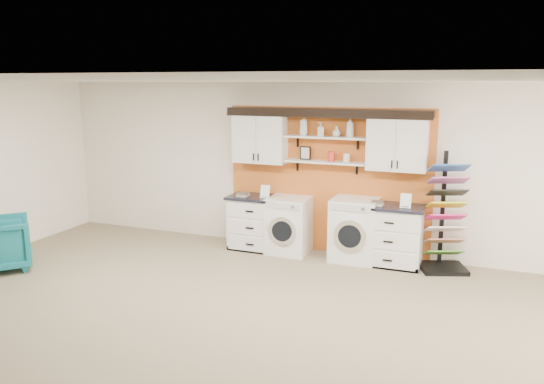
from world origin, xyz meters
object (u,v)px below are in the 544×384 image
at_px(armchair, 0,244).
at_px(base_cabinet_right, 391,235).
at_px(base_cabinet_left, 257,222).
at_px(dryer, 354,230).
at_px(washer, 289,225).
at_px(sample_rack, 444,234).

bearing_deg(armchair, base_cabinet_right, -114.15).
bearing_deg(base_cabinet_left, dryer, -0.12).
bearing_deg(dryer, base_cabinet_right, 0.33).
bearing_deg(washer, base_cabinet_right, 0.11).
bearing_deg(washer, sample_rack, 0.92).
bearing_deg(armchair, washer, -105.67).
distance_m(washer, sample_rack, 2.46).
bearing_deg(base_cabinet_right, washer, -179.89).
bearing_deg(armchair, base_cabinet_left, -101.25).
height_order(washer, dryer, dryer).
xyz_separation_m(washer, sample_rack, (2.45, 0.04, 0.09)).
distance_m(washer, dryer, 1.10).
relative_size(base_cabinet_left, base_cabinet_right, 0.97).
bearing_deg(base_cabinet_left, washer, -0.33).
bearing_deg(base_cabinet_right, armchair, -156.76).
bearing_deg(base_cabinet_right, dryer, -179.67).
height_order(base_cabinet_right, armchair, base_cabinet_right).
height_order(washer, armchair, washer).
xyz_separation_m(washer, armchair, (-3.81, -2.35, -0.07)).
height_order(base_cabinet_left, armchair, base_cabinet_left).
relative_size(base_cabinet_left, armchair, 1.08).
relative_size(base_cabinet_left, washer, 1.00).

